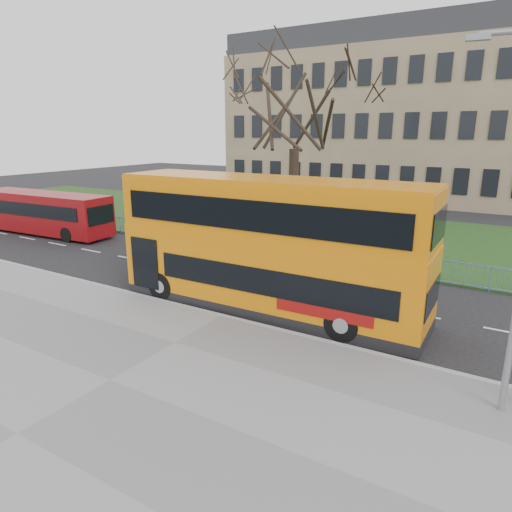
{
  "coord_description": "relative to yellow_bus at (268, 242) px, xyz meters",
  "views": [
    {
      "loc": [
        9.0,
        -14.04,
        6.57
      ],
      "look_at": [
        -0.11,
        1.0,
        1.73
      ],
      "focal_mm": 32.0,
      "sensor_mm": 36.0,
      "label": 1
    }
  ],
  "objects": [
    {
      "name": "kerb",
      "position": [
        -0.95,
        -1.66,
        -2.55
      ],
      "size": [
        80.0,
        0.2,
        0.14
      ],
      "primitive_type": "cube",
      "color": "gray",
      "rests_on": "ground"
    },
    {
      "name": "bare_tree",
      "position": [
        -3.95,
        9.89,
        4.0
      ],
      "size": [
        9.16,
        9.16,
        13.08
      ],
      "primitive_type": null,
      "color": "black",
      "rests_on": "grass_verge"
    },
    {
      "name": "pavement",
      "position": [
        -0.95,
        -6.86,
        -2.56
      ],
      "size": [
        80.0,
        10.5,
        0.12
      ],
      "primitive_type": "cube",
      "color": "slate",
      "rests_on": "ground"
    },
    {
      "name": "yellow_bus",
      "position": [
        0.0,
        0.0,
        0.0
      ],
      "size": [
        11.73,
        3.02,
        4.89
      ],
      "rotation": [
        0.0,
        0.0,
        0.02
      ],
      "color": "orange",
      "rests_on": "ground"
    },
    {
      "name": "ground",
      "position": [
        -0.95,
        -0.11,
        -2.62
      ],
      "size": [
        120.0,
        120.0,
        0.0
      ],
      "primitive_type": "plane",
      "color": "black",
      "rests_on": "ground"
    },
    {
      "name": "civic_building",
      "position": [
        -5.95,
        34.89,
        4.38
      ],
      "size": [
        30.0,
        15.0,
        14.0
      ],
      "primitive_type": "cube",
      "color": "#846E54",
      "rests_on": "ground"
    },
    {
      "name": "grass_verge",
      "position": [
        -0.95,
        14.19,
        -2.58
      ],
      "size": [
        80.0,
        15.4,
        0.08
      ],
      "primitive_type": "cube",
      "color": "#183413",
      "rests_on": "ground"
    },
    {
      "name": "red_bus",
      "position": [
        -19.12,
        3.88,
        -1.19
      ],
      "size": [
        10.34,
        2.97,
        2.69
      ],
      "rotation": [
        0.0,
        0.0,
        0.06
      ],
      "color": "maroon",
      "rests_on": "ground"
    },
    {
      "name": "guard_railing",
      "position": [
        -0.95,
        6.49,
        -2.07
      ],
      "size": [
        40.0,
        0.12,
        1.1
      ],
      "primitive_type": null,
      "color": "#7090C7",
      "rests_on": "ground"
    }
  ]
}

